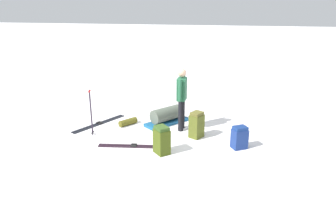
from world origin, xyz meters
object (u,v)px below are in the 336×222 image
backpack_small_spare (162,140)px  ski_pair_near (134,146)px  ski_poles_planted_near (91,110)px  gear_sled (167,116)px  skier_standing (182,96)px  backpack_large_dark (197,125)px  ski_pair_far (99,124)px  sleeping_mat_rolled (128,122)px  backpack_bright (240,138)px

backpack_small_spare → ski_pair_near: bearing=-106.7°
ski_poles_planted_near → gear_sled: size_ratio=0.94×
skier_standing → backpack_large_dark: size_ratio=2.47×
skier_standing → ski_poles_planted_near: bearing=-70.9°
skier_standing → ski_pair_near: bearing=-36.6°
skier_standing → backpack_large_dark: (0.46, 0.46, -0.62)m
backpack_small_spare → ski_poles_planted_near: bearing=-110.3°
ski_pair_far → backpack_large_dark: (0.43, 2.85, 0.32)m
gear_sled → sleeping_mat_rolled: 1.11m
backpack_small_spare → gear_sled: (-1.90, -0.25, -0.10)m
ski_poles_planted_near → gear_sled: 2.17m
ski_pair_far → gear_sled: gear_sled is taller
ski_pair_far → sleeping_mat_rolled: bearing=95.3°
ski_pair_far → ski_pair_near: bearing=47.5°
backpack_bright → ski_poles_planted_near: ski_poles_planted_near is taller
backpack_small_spare → sleeping_mat_rolled: backpack_small_spare is taller
ski_pair_near → sleeping_mat_rolled: (-1.37, -0.57, 0.08)m
skier_standing → backpack_large_dark: bearing=45.3°
backpack_large_dark → backpack_small_spare: backpack_large_dark is taller
ski_pair_near → backpack_bright: (-0.39, 2.52, 0.26)m
backpack_bright → sleeping_mat_rolled: 3.24m
ski_pair_near → backpack_small_spare: size_ratio=2.62×
ski_pair_far → backpack_bright: size_ratio=3.04×
backpack_large_dark → backpack_bright: backpack_large_dark is taller
ski_pair_near → backpack_bright: backpack_bright is taller
backpack_small_spare → sleeping_mat_rolled: bearing=-140.5°
skier_standing → ski_poles_planted_near: (0.79, -2.26, -0.27)m
sleeping_mat_rolled → ski_pair_far: bearing=-84.7°
backpack_large_dark → backpack_bright: bearing=66.5°
ski_pair_near → backpack_bright: bearing=98.8°
backpack_large_dark → sleeping_mat_rolled: bearing=-104.2°
backpack_large_dark → sleeping_mat_rolled: (-0.51, -2.01, -0.25)m
skier_standing → sleeping_mat_rolled: 1.77m
backpack_bright → gear_sled: (-1.29, -2.02, -0.05)m
backpack_bright → sleeping_mat_rolled: backpack_bright is taller
ski_pair_near → backpack_large_dark: bearing=120.8°
gear_sled → sleeping_mat_rolled: bearing=-73.7°
ski_pair_far → ski_poles_planted_near: size_ratio=1.38×
ski_pair_far → backpack_large_dark: backpack_large_dark is taller
ski_poles_planted_near → backpack_bright: bearing=87.9°
backpack_large_dark → skier_standing: bearing=-134.7°
backpack_bright → backpack_small_spare: (0.61, -1.78, 0.06)m
backpack_small_spare → gear_sled: size_ratio=0.51×
ski_pair_far → ski_poles_planted_near: ski_poles_planted_near is taller
ski_pair_far → sleeping_mat_rolled: sleeping_mat_rolled is taller
ski_pair_far → backpack_small_spare: size_ratio=2.52×
ski_pair_far → backpack_small_spare: (1.51, 2.15, 0.31)m
gear_sled → ski_pair_near: bearing=-16.4°
backpack_small_spare → backpack_bright: bearing=109.0°
backpack_bright → backpack_small_spare: size_ratio=0.83×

